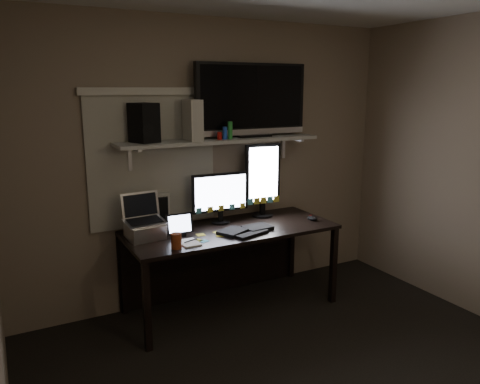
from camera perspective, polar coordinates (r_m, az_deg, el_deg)
back_wall at (r=4.23m, az=-3.46°, el=3.64°), size 3.60×0.00×3.60m
window_blinds at (r=4.01m, az=-10.54°, el=3.68°), size 1.10×0.02×1.10m
desk at (r=4.18m, az=-1.88°, el=-6.33°), size 1.80×0.75×0.73m
wall_shelf at (r=4.04m, az=-2.46°, el=6.31°), size 1.80×0.35×0.03m
monitor_landscape at (r=4.12m, az=-2.42°, el=-0.71°), size 0.53×0.08×0.46m
monitor_portrait at (r=4.32m, az=2.78°, el=1.50°), size 0.35×0.08×0.69m
keyboard at (r=3.93m, az=0.64°, el=-4.62°), size 0.51×0.31×0.03m
mouse at (r=4.30m, az=8.80°, el=-3.19°), size 0.09×0.12×0.04m
notepad at (r=3.65m, az=-6.19°, el=-6.18°), size 0.14×0.19×0.01m
tablet at (r=3.81m, az=-7.43°, el=-3.99°), size 0.22×0.10×0.19m
file_sorter at (r=4.06m, az=-10.38°, el=-2.33°), size 0.25×0.17×0.29m
laptop at (r=3.77m, az=-11.56°, el=-3.07°), size 0.33×0.28×0.35m
cup at (r=3.54m, az=-7.77°, el=-5.93°), size 0.08×0.08×0.12m
sticky_notes at (r=3.77m, az=-3.90°, el=-5.57°), size 0.30×0.23×0.00m
tv at (r=4.20m, az=1.41°, el=11.13°), size 1.07×0.19×0.64m
game_console at (r=3.91m, az=-5.91°, el=8.72°), size 0.11×0.29×0.33m
speaker at (r=3.82m, az=-11.63°, el=8.26°), size 0.23×0.25×0.31m
bottles at (r=3.97m, az=-1.86°, el=7.55°), size 0.25×0.11×0.16m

